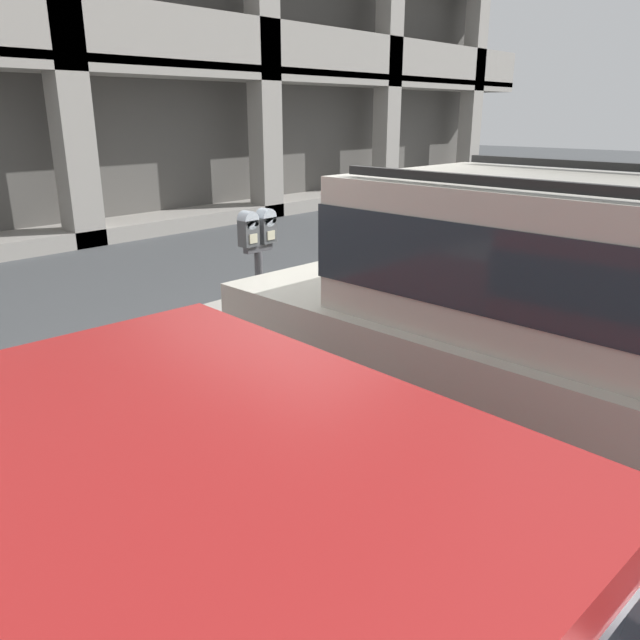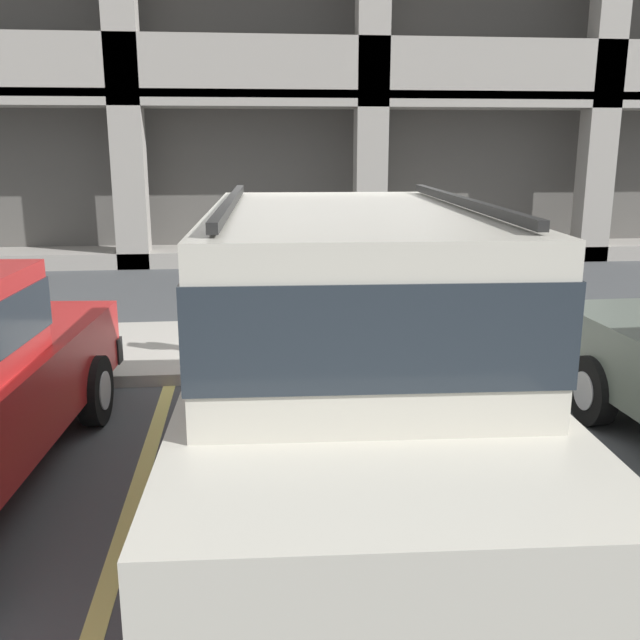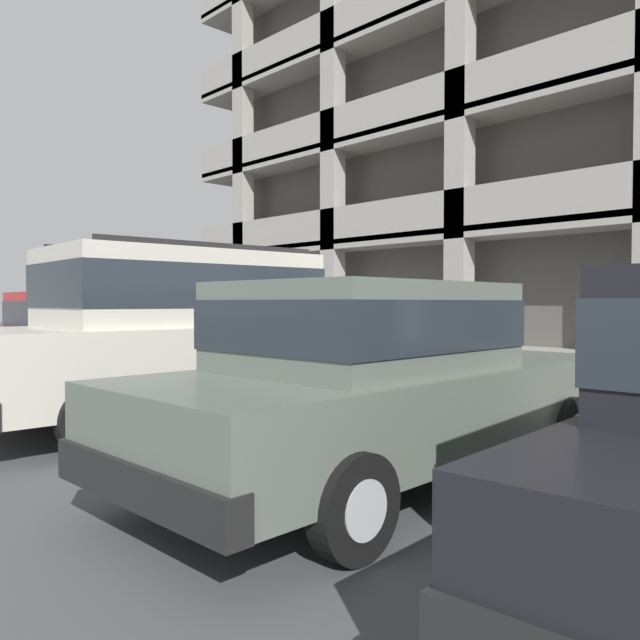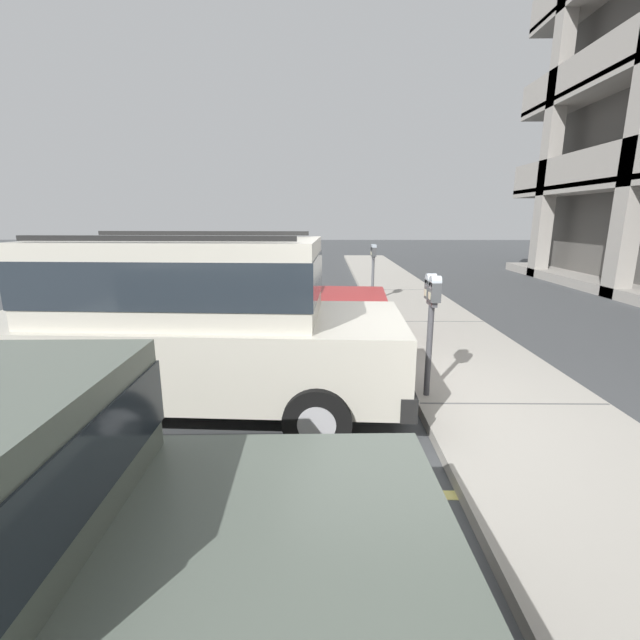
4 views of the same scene
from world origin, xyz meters
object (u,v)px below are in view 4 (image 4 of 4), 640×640
object	(u,v)px
red_sedan	(255,297)
parking_meter_far	(373,259)
parking_meter_near	(432,307)
silver_suv	(191,319)

from	to	relation	value
red_sedan	parking_meter_far	world-z (taller)	parking_meter_far
parking_meter_near	silver_suv	bearing A→B (deg)	-86.94
silver_suv	red_sedan	bearing A→B (deg)	177.07
parking_meter_near	parking_meter_far	world-z (taller)	parking_meter_near
red_sedan	parking_meter_near	distance (m)	3.69
red_sedan	parking_meter_near	size ratio (longest dim) A/B	3.16
parking_meter_near	parking_meter_far	xyz separation A→B (m)	(-6.03, -0.01, -0.01)
silver_suv	parking_meter_far	xyz separation A→B (m)	(-6.18, 2.72, 0.10)
silver_suv	parking_meter_near	distance (m)	2.74
parking_meter_near	parking_meter_far	bearing A→B (deg)	-179.89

